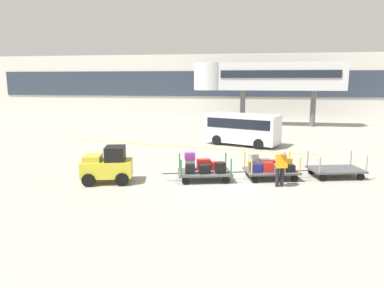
{
  "coord_description": "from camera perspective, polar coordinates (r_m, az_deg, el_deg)",
  "views": [
    {
      "loc": [
        1.36,
        -14.48,
        4.34
      ],
      "look_at": [
        -1.2,
        0.94,
        1.47
      ],
      "focal_mm": 32.5,
      "sensor_mm": 36.0,
      "label": 1
    }
  ],
  "objects": [
    {
      "name": "ground_plane",
      "position": [
        15.18,
        3.92,
        -6.23
      ],
      "size": [
        120.0,
        120.0,
        0.0
      ],
      "primitive_type": "plane",
      "color": "#9E9B91"
    },
    {
      "name": "jet_bridge",
      "position": [
        34.49,
        11.26,
        10.73
      ],
      "size": [
        14.15,
        3.0,
        6.01
      ],
      "color": "silver",
      "rests_on": "ground_plane"
    },
    {
      "name": "baggage_handler",
      "position": [
        14.7,
        14.37,
        -3.6
      ],
      "size": [
        0.5,
        0.52,
        1.56
      ],
      "color": "black",
      "rests_on": "ground_plane"
    },
    {
      "name": "shuttle_van",
      "position": [
        23.76,
        8.33,
        2.78
      ],
      "size": [
        5.16,
        3.52,
        2.1
      ],
      "color": "silver",
      "rests_on": "ground_plane"
    },
    {
      "name": "baggage_cart_middle",
      "position": [
        15.92,
        12.66,
        -3.74
      ],
      "size": [
        3.09,
        1.92,
        1.1
      ],
      "color": "#4C4C4F",
      "rests_on": "ground_plane"
    },
    {
      "name": "terminal_building",
      "position": [
        40.49,
        7.61,
        9.29
      ],
      "size": [
        59.68,
        2.51,
        7.23
      ],
      "color": "beige",
      "rests_on": "ground_plane"
    },
    {
      "name": "baggage_cart_tail",
      "position": [
        17.08,
        22.47,
        -3.92
      ],
      "size": [
        3.09,
        1.92,
        1.1
      ],
      "color": "#4C4C4F",
      "rests_on": "ground_plane"
    },
    {
      "name": "baggage_cart_lead",
      "position": [
        15.3,
        1.92,
        -4.03
      ],
      "size": [
        3.09,
        1.92,
        1.18
      ],
      "color": "#4C4C4F",
      "rests_on": "ground_plane"
    },
    {
      "name": "apron_lead_line",
      "position": [
        22.99,
        -0.73,
        -0.47
      ],
      "size": [
        17.19,
        2.9,
        0.01
      ],
      "primitive_type": "cube",
      "rotation": [
        0.0,
        0.0,
        -0.16
      ],
      "color": "yellow",
      "rests_on": "ground_plane"
    },
    {
      "name": "baggage_tug",
      "position": [
        15.29,
        -13.67,
        -3.46
      ],
      "size": [
        2.31,
        1.66,
        1.58
      ],
      "color": "gold",
      "rests_on": "ground_plane"
    },
    {
      "name": "safety_cone_near",
      "position": [
        18.28,
        -12.79,
        -2.7
      ],
      "size": [
        0.36,
        0.36,
        0.55
      ],
      "primitive_type": "cone",
      "color": "orange",
      "rests_on": "ground_plane"
    }
  ]
}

